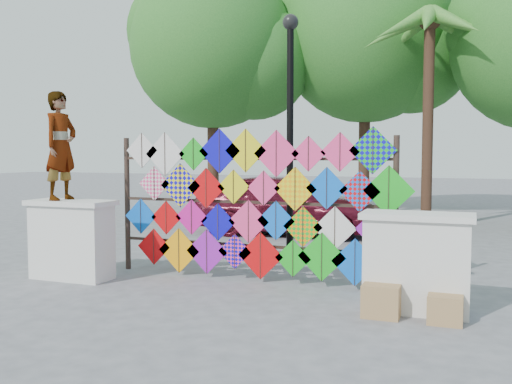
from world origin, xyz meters
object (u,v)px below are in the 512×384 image
sedan (286,204)px  lamppost (290,116)px  vendor_woman (61,146)px  kite_rack (254,205)px

sedan → lamppost: bearing=-165.4°
sedan → vendor_woman: bearing=158.5°
sedan → lamppost: lamppost is taller
vendor_woman → sedan: (1.86, 6.02, -1.39)m
kite_rack → vendor_woman: vendor_woman is taller
kite_rack → sedan: bearing=102.4°
lamppost → kite_rack: bearing=-98.3°
vendor_woman → lamppost: lamppost is taller
kite_rack → lamppost: (0.19, 1.28, 1.48)m
vendor_woman → lamppost: 3.90m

